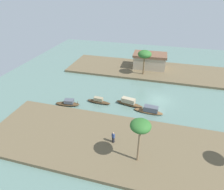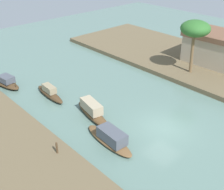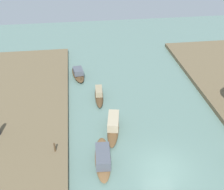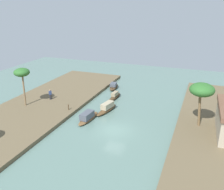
# 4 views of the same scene
# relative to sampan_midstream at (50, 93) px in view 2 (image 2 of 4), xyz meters

# --- Properties ---
(river_water) EXTENTS (70.70, 70.70, 0.00)m
(river_water) POSITION_rel_sampan_midstream_xyz_m (10.31, 3.82, -0.41)
(river_water) COLOR slate
(river_water) RESTS_ON ground
(sampan_midstream) EXTENTS (4.36, 1.08, 1.15)m
(sampan_midstream) POSITION_rel_sampan_midstream_xyz_m (0.00, 0.00, 0.00)
(sampan_midstream) COLOR #47331E
(sampan_midstream) RESTS_ON river_water
(sampan_open_hull) EXTENTS (4.82, 1.53, 1.22)m
(sampan_open_hull) POSITION_rel_sampan_midstream_xyz_m (8.94, -0.55, 0.07)
(sampan_open_hull) COLOR brown
(sampan_open_hull) RESTS_ON river_water
(sampan_downstream_large) EXTENTS (4.34, 1.83, 1.15)m
(sampan_downstream_large) POSITION_rel_sampan_midstream_xyz_m (-4.91, -2.03, 0.00)
(sampan_downstream_large) COLOR #47331E
(sampan_downstream_large) RESTS_ON river_water
(sampan_with_red_awning) EXTENTS (4.96, 1.90, 1.32)m
(sampan_with_red_awning) POSITION_rel_sampan_midstream_xyz_m (5.30, 0.77, 0.11)
(sampan_with_red_awning) COLOR brown
(sampan_with_red_awning) RESTS_ON river_water
(mooring_post) EXTENTS (0.14, 0.14, 0.83)m
(mooring_post) POSITION_rel_sampan_midstream_xyz_m (7.73, -4.21, 0.48)
(mooring_post) COLOR #4C3823
(mooring_post) RESTS_ON riverbank_left
(palm_tree_right_tall) EXTENTS (2.96, 2.96, 5.52)m
(palm_tree_right_tall) POSITION_rel_sampan_midstream_xyz_m (6.12, 13.37, 4.69)
(palm_tree_right_tall) COLOR brown
(palm_tree_right_tall) RESTS_ON riverbank_right
(riverside_building) EXTENTS (7.95, 4.95, 3.47)m
(riverside_building) POSITION_rel_sampan_midstream_xyz_m (7.02, 17.76, 1.82)
(riverside_building) COLOR tan
(riverside_building) RESTS_ON riverbank_right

